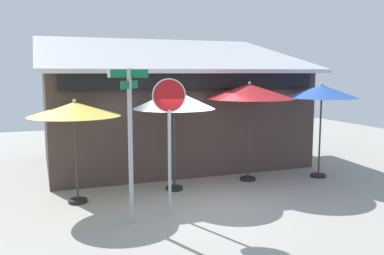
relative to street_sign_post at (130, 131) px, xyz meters
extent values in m
cube|color=#9E9B93|center=(1.92, 0.90, -1.94)|extent=(28.00, 28.00, 0.10)
cube|color=#473833|center=(2.52, 5.45, -0.31)|extent=(8.07, 5.15, 3.16)
cube|color=silver|center=(2.52, 5.30, 1.80)|extent=(8.57, 5.75, 1.33)
cube|color=black|center=(2.52, 2.83, 0.92)|extent=(7.47, 0.16, 0.44)
cylinder|color=#A8AAB2|center=(0.00, 0.00, -0.32)|extent=(0.09, 0.09, 3.13)
cube|color=#116B38|center=(0.00, 0.00, 1.14)|extent=(0.67, 0.48, 0.16)
cube|color=#116B38|center=(0.00, 0.00, 0.92)|extent=(0.48, 0.67, 0.16)
cube|color=white|center=(-0.35, 0.24, 1.14)|extent=(0.07, 0.06, 0.16)
cylinder|color=#A8AAB2|center=(0.86, 0.12, -0.75)|extent=(0.07, 0.07, 2.28)
cylinder|color=white|center=(0.86, 0.12, 0.69)|extent=(0.71, 0.10, 0.71)
cylinder|color=red|center=(0.86, 0.12, 0.69)|extent=(0.66, 0.10, 0.66)
cylinder|color=black|center=(-0.92, 1.71, -1.85)|extent=(0.44, 0.44, 0.08)
cylinder|color=#333335|center=(-0.92, 1.71, -0.84)|extent=(0.05, 0.05, 2.10)
cone|color=#EAD14C|center=(-0.92, 1.71, 0.33)|extent=(2.12, 2.12, 0.32)
sphere|color=silver|center=(-0.92, 1.71, 0.52)|extent=(0.08, 0.08, 0.08)
cylinder|color=black|center=(1.56, 1.94, -1.85)|extent=(0.44, 0.44, 0.08)
cylinder|color=#333335|center=(1.56, 1.94, -0.80)|extent=(0.05, 0.05, 2.18)
cone|color=white|center=(1.56, 1.94, 0.48)|extent=(2.11, 2.11, 0.48)
sphere|color=silver|center=(1.56, 1.94, 0.75)|extent=(0.08, 0.08, 0.08)
cylinder|color=black|center=(3.81, 2.13, -1.85)|extent=(0.44, 0.44, 0.08)
cylinder|color=#333335|center=(3.81, 2.13, -0.70)|extent=(0.05, 0.05, 2.38)
cone|color=#B21E23|center=(3.81, 2.13, 0.64)|extent=(2.48, 2.48, 0.41)
sphere|color=silver|center=(3.81, 2.13, 0.88)|extent=(0.08, 0.08, 0.08)
cylinder|color=black|center=(5.94, 1.75, -1.85)|extent=(0.44, 0.44, 0.08)
cylinder|color=#333335|center=(5.94, 1.75, -0.70)|extent=(0.05, 0.05, 2.38)
cone|color=#2D56B7|center=(5.94, 1.75, 0.62)|extent=(2.05, 2.05, 0.36)
sphere|color=silver|center=(5.94, 1.75, 0.84)|extent=(0.08, 0.08, 0.08)
camera|label=1|loc=(-1.69, -8.09, 1.16)|focal=38.76mm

